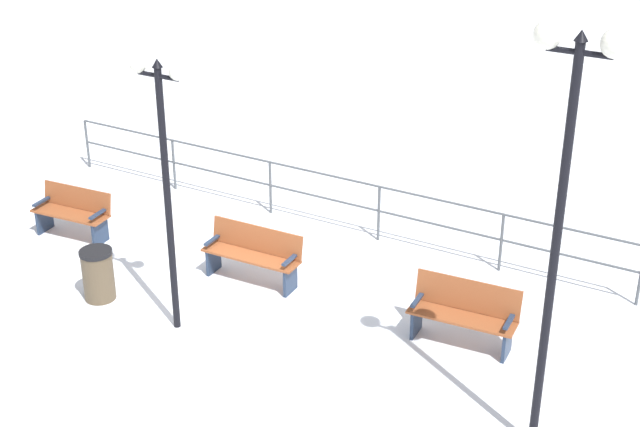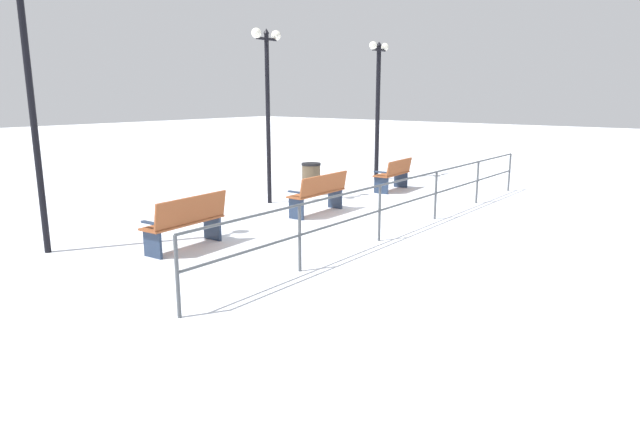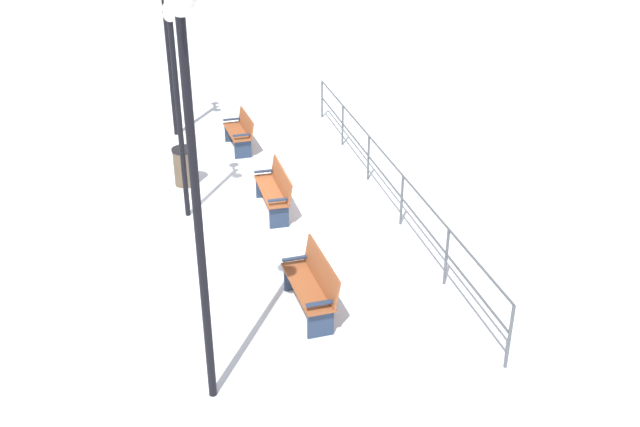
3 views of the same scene
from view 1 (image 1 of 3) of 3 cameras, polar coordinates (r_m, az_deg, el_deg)
The scene contains 8 objects.
ground_plane at distance 15.43m, azimuth -4.41°, elevation -4.33°, with size 80.00×80.00×0.00m, color white.
bench_nearest at distance 17.32m, azimuth -14.78°, elevation 0.09°, with size 0.63×1.47×0.89m.
bench_second at distance 15.33m, azimuth -4.09°, elevation -2.41°, with size 0.54×1.69×0.92m.
bench_third at distance 13.84m, azimuth 8.73°, elevation -5.98°, with size 0.63×1.61×0.96m.
lamppost_middle at distance 13.19m, azimuth -9.47°, elevation 3.79°, with size 0.24×0.90×4.17m.
lamppost_far at distance 10.41m, azimuth 14.78°, elevation 3.54°, with size 0.31×1.00×5.32m.
waterfront_railing at distance 17.00m, azimuth 0.18°, elevation 1.42°, with size 0.05×11.39×1.06m.
trash_bin at distance 15.22m, azimuth -13.33°, elevation -3.62°, with size 0.52×0.52×0.85m.
Camera 1 is at (11.00, 7.63, 7.68)m, focal length 52.68 mm.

